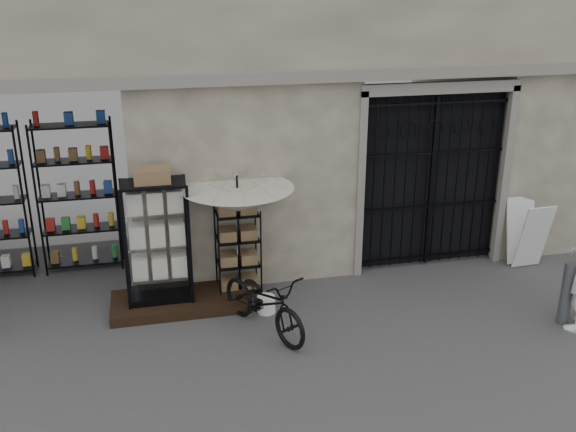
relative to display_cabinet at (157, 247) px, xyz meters
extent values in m
plane|color=#26262A|center=(2.67, -1.61, -0.95)|extent=(80.00, 80.00, 0.00)
cube|color=black|center=(-1.83, 1.19, 0.55)|extent=(3.00, 1.70, 3.00)
cube|color=black|center=(-1.88, 1.69, 0.30)|extent=(2.70, 0.50, 2.50)
cube|color=black|center=(4.42, 0.67, 0.55)|extent=(2.50, 0.06, 3.00)
cube|color=black|center=(4.42, 0.51, 0.50)|extent=(0.05, 0.05, 2.80)
cube|color=black|center=(0.27, -0.06, -0.87)|extent=(2.00, 0.90, 0.15)
cube|color=black|center=(0.00, 0.01, -0.75)|extent=(1.03, 0.86, 0.10)
cube|color=silver|center=(-0.11, -0.24, 0.09)|extent=(0.76, 0.36, 1.66)
cube|color=silver|center=(0.00, 0.01, -0.01)|extent=(0.85, 0.67, 1.38)
cube|color=olive|center=(0.00, 0.01, 1.03)|extent=(0.60, 0.55, 0.20)
cube|color=black|center=(1.18, 0.11, -0.24)|extent=(0.75, 0.66, 1.42)
cube|color=olive|center=(1.18, 0.11, -0.28)|extent=(0.63, 0.54, 1.06)
cylinder|color=black|center=(1.18, 0.00, 0.02)|extent=(0.03, 0.03, 1.94)
imported|color=silver|center=(1.18, 0.00, 0.73)|extent=(1.57, 1.60, 1.31)
cylinder|color=white|center=(1.48, -0.52, -0.82)|extent=(0.31, 0.31, 0.25)
imported|color=black|center=(1.35, -1.03, -0.95)|extent=(0.94, 1.07, 1.71)
cylinder|color=slate|center=(5.49, -1.76, -0.49)|extent=(0.19, 0.19, 0.92)
cube|color=silver|center=(6.05, -0.06, -0.37)|extent=(0.55, 0.30, 1.12)
cube|color=silver|center=(6.03, 0.28, -0.37)|extent=(0.55, 0.30, 1.12)
camera|label=1|loc=(-0.06, -8.65, 3.62)|focal=40.00mm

